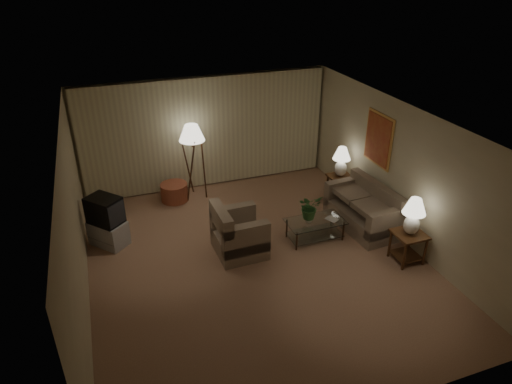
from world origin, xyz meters
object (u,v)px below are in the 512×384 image
(side_table_near, at_px, (408,242))
(floor_lamp, at_px, (193,160))
(table_lamp_near, at_px, (414,213))
(vase, at_px, (309,219))
(tv_cabinet, at_px, (109,233))
(crt_tv, at_px, (104,210))
(sofa, at_px, (362,211))
(table_lamp_far, at_px, (341,159))
(armchair, at_px, (239,234))
(coffee_table, at_px, (315,227))
(ottoman, at_px, (174,192))
(side_table_far, at_px, (339,183))

(side_table_near, distance_m, floor_lamp, 4.98)
(table_lamp_near, relative_size, vase, 4.65)
(tv_cabinet, height_order, floor_lamp, floor_lamp)
(crt_tv, distance_m, vase, 3.97)
(table_lamp_near, relative_size, tv_cabinet, 0.87)
(crt_tv, bearing_deg, vase, 30.74)
(vase, bearing_deg, table_lamp_near, -41.08)
(floor_lamp, distance_m, vase, 3.12)
(crt_tv, height_order, floor_lamp, floor_lamp)
(sofa, bearing_deg, tv_cabinet, -106.84)
(sofa, xyz_separation_m, floor_lamp, (-2.98, 2.48, 0.56))
(table_lamp_far, relative_size, tv_cabinet, 0.84)
(side_table_near, height_order, tv_cabinet, side_table_near)
(armchair, bearing_deg, sofa, -90.94)
(sofa, relative_size, tv_cabinet, 2.16)
(table_lamp_near, height_order, crt_tv, table_lamp_near)
(coffee_table, bearing_deg, crt_tv, 162.76)
(side_table_near, bearing_deg, armchair, 154.94)
(table_lamp_far, bearing_deg, ottoman, 161.35)
(sofa, distance_m, ottoman, 4.28)
(armchair, relative_size, coffee_table, 0.85)
(side_table_far, relative_size, crt_tv, 0.78)
(side_table_far, relative_size, coffee_table, 0.52)
(side_table_near, xyz_separation_m, table_lamp_near, (0.00, 0.00, 0.62))
(armchair, height_order, crt_tv, crt_tv)
(tv_cabinet, xyz_separation_m, crt_tv, (0.00, 0.00, 0.52))
(table_lamp_far, height_order, coffee_table, table_lamp_far)
(side_table_near, bearing_deg, vase, 138.92)
(armchair, height_order, side_table_near, armchair)
(armchair, height_order, floor_lamp, floor_lamp)
(coffee_table, bearing_deg, ottoman, 132.39)
(coffee_table, bearing_deg, sofa, 5.04)
(side_table_far, height_order, vase, side_table_far)
(sofa, bearing_deg, table_lamp_near, 1.95)
(table_lamp_far, bearing_deg, crt_tv, -178.51)
(armchair, xyz_separation_m, vase, (1.41, -0.08, 0.09))
(sofa, bearing_deg, crt_tv, -106.84)
(tv_cabinet, distance_m, vase, 3.96)
(table_lamp_far, relative_size, floor_lamp, 0.39)
(table_lamp_far, xyz_separation_m, tv_cabinet, (-5.20, -0.14, -0.76))
(table_lamp_far, relative_size, coffee_table, 0.60)
(table_lamp_far, distance_m, coffee_table, 2.00)
(sofa, bearing_deg, coffee_table, -89.35)
(floor_lamp, bearing_deg, side_table_near, -50.70)
(armchair, height_order, vase, armchair)
(side_table_far, bearing_deg, ottoman, 161.35)
(table_lamp_near, xyz_separation_m, tv_cabinet, (-5.20, 2.46, -0.78))
(table_lamp_near, bearing_deg, side_table_near, 0.00)
(side_table_near, distance_m, vase, 1.90)
(side_table_near, bearing_deg, coffee_table, 135.77)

